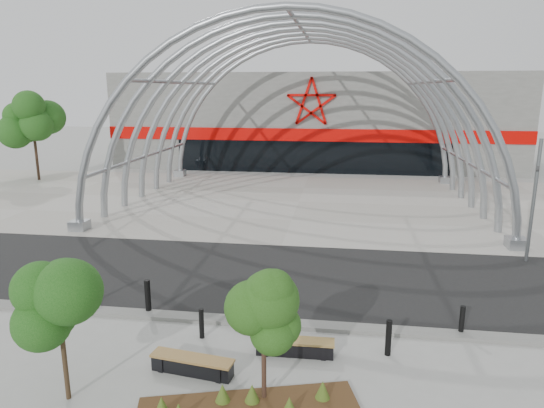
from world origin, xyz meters
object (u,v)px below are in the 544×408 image
bench_0 (192,365)px  bench_1 (295,347)px  bollard_2 (202,323)px  street_tree_0 (58,298)px  street_tree_1 (264,306)px  signal_pole (534,199)px

bench_0 → bench_1: bearing=26.7°
bollard_2 → street_tree_0: bearing=-125.7°
street_tree_0 → bench_0: size_ratio=1.59×
street_tree_0 → bollard_2: (2.18, 3.03, -1.97)m
street_tree_0 → bench_0: bearing=28.7°
street_tree_0 → bench_1: (4.80, 2.53, -2.19)m
street_tree_1 → bollard_2: size_ratio=3.64×
street_tree_1 → bench_0: size_ratio=1.49×
street_tree_1 → bollard_2: (-2.13, 2.49, -1.82)m
bench_0 → bench_1: size_ratio=1.03×
signal_pole → street_tree_0: (-13.27, -10.78, -0.15)m
bench_0 → bollard_2: size_ratio=2.45×
signal_pole → bollard_2: (-11.09, -7.75, -2.12)m
bench_1 → signal_pole: bearing=44.3°
signal_pole → bench_0: (-10.84, -9.44, -2.34)m
street_tree_1 → bench_1: (0.49, 1.99, -2.04)m
bench_0 → bollard_2: 1.73m
street_tree_1 → bench_1: street_tree_1 is taller
street_tree_0 → street_tree_1: street_tree_0 is taller
bench_1 → bollard_2: size_ratio=2.37×
signal_pole → bench_0: signal_pole is taller
signal_pole → street_tree_1: signal_pole is taller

